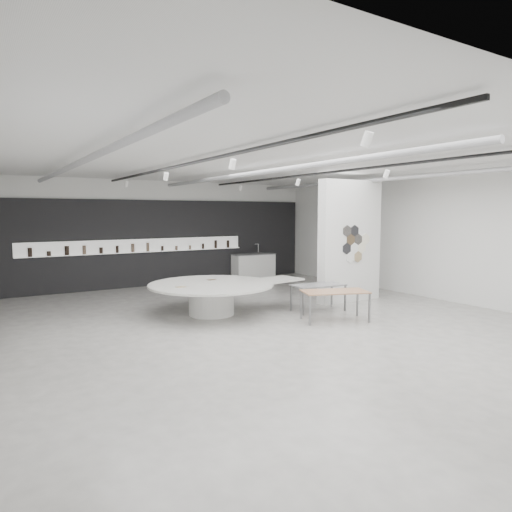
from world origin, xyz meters
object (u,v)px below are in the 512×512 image
display_island (214,294)px  kitchen_counter (253,266)px  sample_table_stone (318,287)px  partition_column (350,241)px  sample_table_wood (335,293)px

display_island → kitchen_counter: 6.66m
display_island → sample_table_stone: display_island is taller
partition_column → sample_table_stone: size_ratio=2.45×
sample_table_stone → sample_table_wood: bearing=-109.4°
partition_column → sample_table_stone: partition_column is taller
partition_column → sample_table_wood: bearing=-140.9°
kitchen_counter → sample_table_wood: bearing=-105.3°
sample_table_stone → kitchen_counter: (1.77, 6.17, -0.16)m
sample_table_wood → kitchen_counter: size_ratio=0.99×
sample_table_wood → sample_table_stone: (0.38, 1.08, -0.03)m
display_island → sample_table_wood: bearing=-52.3°
sample_table_wood → kitchen_counter: kitchen_counter is taller
partition_column → kitchen_counter: 5.70m
partition_column → display_island: size_ratio=0.81×
partition_column → kitchen_counter: size_ratio=2.03×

